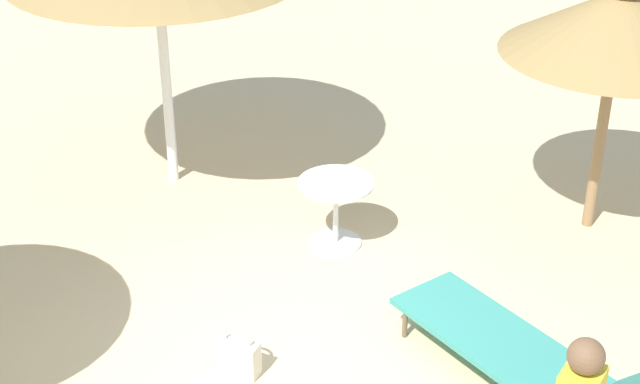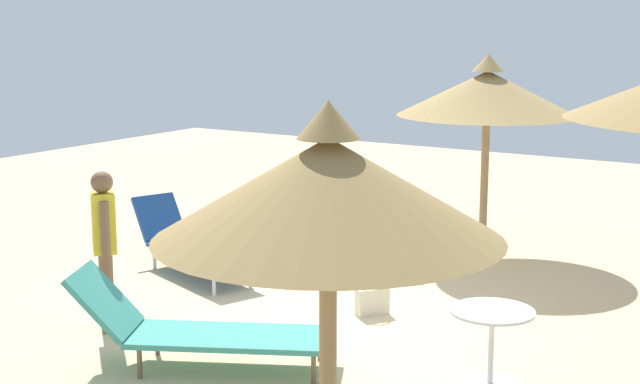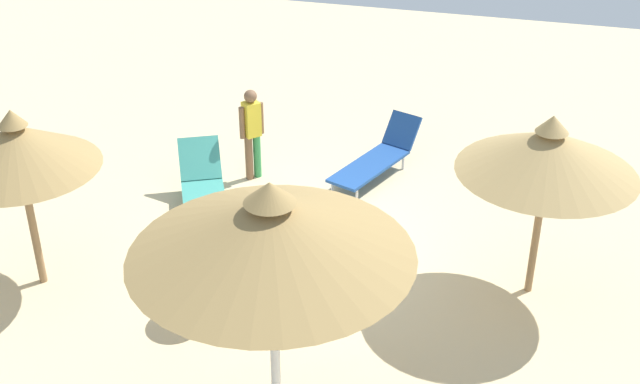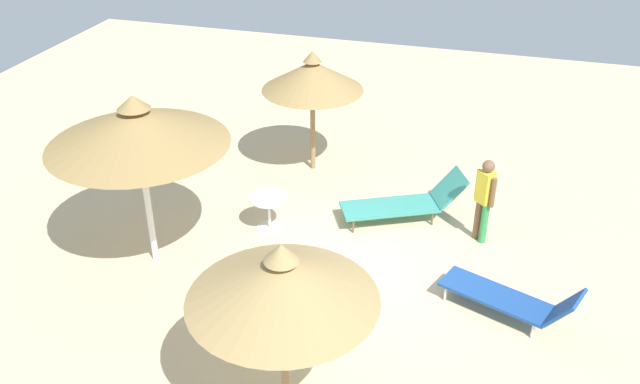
{
  "view_description": "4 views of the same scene",
  "coord_description": "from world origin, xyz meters",
  "px_view_note": "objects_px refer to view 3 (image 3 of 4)",
  "views": [
    {
      "loc": [
        0.7,
        5.84,
        4.87
      ],
      "look_at": [
        -0.3,
        0.01,
        1.59
      ],
      "focal_mm": 54.35,
      "sensor_mm": 36.0,
      "label": 1
    },
    {
      "loc": [
        -7.62,
        -4.39,
        3.04
      ],
      "look_at": [
        -0.32,
        0.16,
        1.38
      ],
      "focal_mm": 50.96,
      "sensor_mm": 36.0,
      "label": 2
    },
    {
      "loc": [
        2.99,
        -9.73,
        6.72
      ],
      "look_at": [
        0.32,
        -0.23,
        1.15
      ],
      "focal_mm": 46.58,
      "sensor_mm": 36.0,
      "label": 3
    },
    {
      "loc": [
        9.08,
        2.06,
        6.88
      ],
      "look_at": [
        -0.2,
        -0.67,
        1.26
      ],
      "focal_mm": 38.33,
      "sensor_mm": 36.0,
      "label": 4
    }
  ],
  "objects_px": {
    "parasol_umbrella_center": "(271,229)",
    "lounge_chair_edge": "(204,194)",
    "side_table_round": "(206,286)",
    "lounge_chair_far_left": "(378,157)",
    "parasol_umbrella_near_right": "(549,152)",
    "handbag": "(324,247)",
    "person_standing_near_left": "(252,129)",
    "parasol_umbrella_front": "(17,147)"
  },
  "relations": [
    {
      "from": "lounge_chair_edge",
      "to": "parasol_umbrella_near_right",
      "type": "bearing_deg",
      "value": -7.41
    },
    {
      "from": "person_standing_near_left",
      "to": "parasol_umbrella_center",
      "type": "bearing_deg",
      "value": -67.68
    },
    {
      "from": "lounge_chair_far_left",
      "to": "lounge_chair_edge",
      "type": "xyz_separation_m",
      "value": [
        -2.32,
        -2.02,
        0.02
      ]
    },
    {
      "from": "person_standing_near_left",
      "to": "handbag",
      "type": "relative_size",
      "value": 3.48
    },
    {
      "from": "lounge_chair_far_left",
      "to": "parasol_umbrella_center",
      "type": "bearing_deg",
      "value": -88.46
    },
    {
      "from": "person_standing_near_left",
      "to": "handbag",
      "type": "height_order",
      "value": "person_standing_near_left"
    },
    {
      "from": "parasol_umbrella_near_right",
      "to": "side_table_round",
      "type": "distance_m",
      "value": 4.63
    },
    {
      "from": "parasol_umbrella_center",
      "to": "parasol_umbrella_front",
      "type": "bearing_deg",
      "value": 157.63
    },
    {
      "from": "parasol_umbrella_front",
      "to": "lounge_chair_far_left",
      "type": "relative_size",
      "value": 1.2
    },
    {
      "from": "parasol_umbrella_center",
      "to": "person_standing_near_left",
      "type": "relative_size",
      "value": 1.89
    },
    {
      "from": "parasol_umbrella_front",
      "to": "parasol_umbrella_center",
      "type": "relative_size",
      "value": 0.86
    },
    {
      "from": "parasol_umbrella_front",
      "to": "lounge_chair_edge",
      "type": "xyz_separation_m",
      "value": [
        1.47,
        2.26,
        -1.69
      ]
    },
    {
      "from": "lounge_chair_far_left",
      "to": "side_table_round",
      "type": "bearing_deg",
      "value": -106.59
    },
    {
      "from": "lounge_chair_far_left",
      "to": "parasol_umbrella_near_right",
      "type": "bearing_deg",
      "value": -44.86
    },
    {
      "from": "lounge_chair_edge",
      "to": "person_standing_near_left",
      "type": "relative_size",
      "value": 1.47
    },
    {
      "from": "parasol_umbrella_near_right",
      "to": "lounge_chair_edge",
      "type": "xyz_separation_m",
      "value": [
        -5.0,
        0.65,
        -1.73
      ]
    },
    {
      "from": "parasol_umbrella_front",
      "to": "lounge_chair_far_left",
      "type": "height_order",
      "value": "parasol_umbrella_front"
    },
    {
      "from": "lounge_chair_edge",
      "to": "lounge_chair_far_left",
      "type": "bearing_deg",
      "value": 41.13
    },
    {
      "from": "lounge_chair_far_left",
      "to": "handbag",
      "type": "distance_m",
      "value": 2.65
    },
    {
      "from": "lounge_chair_far_left",
      "to": "handbag",
      "type": "xyz_separation_m",
      "value": [
        -0.21,
        -2.63,
        -0.19
      ]
    },
    {
      "from": "parasol_umbrella_front",
      "to": "handbag",
      "type": "bearing_deg",
      "value": 24.77
    },
    {
      "from": "parasol_umbrella_near_right",
      "to": "parasol_umbrella_center",
      "type": "distance_m",
      "value": 4.12
    },
    {
      "from": "parasol_umbrella_center",
      "to": "lounge_chair_edge",
      "type": "relative_size",
      "value": 1.28
    },
    {
      "from": "person_standing_near_left",
      "to": "side_table_round",
      "type": "distance_m",
      "value": 3.81
    },
    {
      "from": "parasol_umbrella_near_right",
      "to": "lounge_chair_edge",
      "type": "height_order",
      "value": "parasol_umbrella_near_right"
    },
    {
      "from": "parasol_umbrella_front",
      "to": "parasol_umbrella_center",
      "type": "bearing_deg",
      "value": -22.37
    },
    {
      "from": "lounge_chair_edge",
      "to": "parasol_umbrella_front",
      "type": "bearing_deg",
      "value": -123.09
    },
    {
      "from": "parasol_umbrella_near_right",
      "to": "lounge_chair_far_left",
      "type": "xyz_separation_m",
      "value": [
        -2.69,
        2.67,
        -1.75
      ]
    },
    {
      "from": "handbag",
      "to": "lounge_chair_edge",
      "type": "bearing_deg",
      "value": 163.89
    },
    {
      "from": "parasol_umbrella_near_right",
      "to": "handbag",
      "type": "relative_size",
      "value": 5.67
    },
    {
      "from": "lounge_chair_far_left",
      "to": "lounge_chair_edge",
      "type": "height_order",
      "value": "lounge_chair_edge"
    },
    {
      "from": "parasol_umbrella_center",
      "to": "side_table_round",
      "type": "relative_size",
      "value": 4.24
    },
    {
      "from": "parasol_umbrella_near_right",
      "to": "handbag",
      "type": "xyz_separation_m",
      "value": [
        -2.9,
        0.04,
        -1.94
      ]
    },
    {
      "from": "handbag",
      "to": "lounge_chair_far_left",
      "type": "bearing_deg",
      "value": 85.39
    },
    {
      "from": "parasol_umbrella_near_right",
      "to": "person_standing_near_left",
      "type": "relative_size",
      "value": 1.63
    },
    {
      "from": "lounge_chair_edge",
      "to": "parasol_umbrella_center",
      "type": "bearing_deg",
      "value": -57.48
    },
    {
      "from": "parasol_umbrella_near_right",
      "to": "person_standing_near_left",
      "type": "distance_m",
      "value": 5.25
    },
    {
      "from": "parasol_umbrella_near_right",
      "to": "parasol_umbrella_center",
      "type": "bearing_deg",
      "value": -128.04
    },
    {
      "from": "parasol_umbrella_center",
      "to": "lounge_chair_edge",
      "type": "height_order",
      "value": "parasol_umbrella_center"
    },
    {
      "from": "parasol_umbrella_front",
      "to": "handbag",
      "type": "height_order",
      "value": "parasol_umbrella_front"
    },
    {
      "from": "handbag",
      "to": "side_table_round",
      "type": "height_order",
      "value": "side_table_round"
    },
    {
      "from": "parasol_umbrella_front",
      "to": "side_table_round",
      "type": "relative_size",
      "value": 3.65
    }
  ]
}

